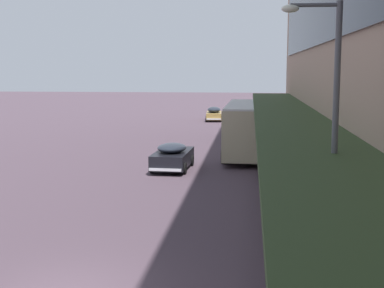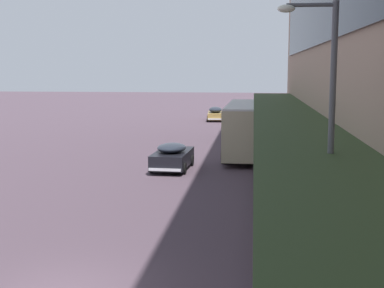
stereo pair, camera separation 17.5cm
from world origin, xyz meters
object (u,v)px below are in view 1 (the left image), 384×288
Objects in this scene: sedan_far_back at (172,156)px; sedan_second_near at (214,114)px; transit_bus_kerbside_front at (247,126)px; street_lamp at (329,123)px; pedestrian_at_kerb at (340,219)px.

sedan_far_back is 29.73m from sedan_second_near.
transit_bus_kerbside_front reaches higher than sedan_second_near.
transit_bus_kerbside_front is 1.44× the size of street_lamp.
sedan_second_near is at bearing 98.91° from transit_bus_kerbside_front.
street_lamp is at bearing -68.17° from sedan_far_back.
pedestrian_at_kerb is at bearing -81.14° from transit_bus_kerbside_front.
transit_bus_kerbside_front is 24.61m from sedan_second_near.
sedan_far_back is 15.29m from pedestrian_at_kerb.
transit_bus_kerbside_front is 19.22m from pedestrian_at_kerb.
pedestrian_at_kerb is at bearing -62.35° from sedan_far_back.
sedan_second_near is 46.05m from street_lamp.
sedan_second_near is (-3.81, 24.29, -1.21)m from transit_bus_kerbside_front.
street_lamp is (-0.76, -2.26, 3.12)m from pedestrian_at_kerb.
pedestrian_at_kerb is (2.96, -18.98, -0.79)m from transit_bus_kerbside_front.
transit_bus_kerbside_front is 6.94m from sedan_far_back.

